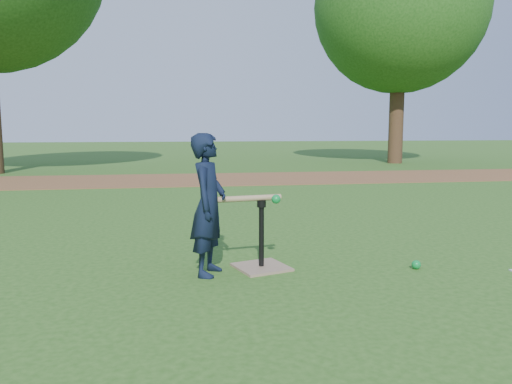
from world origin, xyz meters
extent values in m
plane|color=#285116|center=(0.00, 0.00, 0.00)|extent=(80.00, 80.00, 0.00)
cube|color=brown|center=(0.00, 7.50, 0.01)|extent=(24.00, 3.00, 0.01)
imported|color=black|center=(-0.87, -0.34, 0.60)|extent=(0.42, 0.51, 1.20)
sphere|color=#0C8634|center=(0.96, -0.48, 0.04)|extent=(0.08, 0.08, 0.08)
cube|color=#90745B|center=(-0.40, -0.24, 0.01)|extent=(0.54, 0.54, 0.02)
cylinder|color=black|center=(-0.40, -0.24, 0.30)|extent=(0.05, 0.05, 0.55)
cylinder|color=black|center=(-0.40, -0.24, 0.58)|extent=(0.08, 0.08, 0.06)
cylinder|color=tan|center=(-0.52, -0.26, 0.64)|extent=(0.60, 0.15, 0.05)
sphere|color=tan|center=(-0.82, -0.30, 0.64)|extent=(0.06, 0.06, 0.06)
sphere|color=#0C8634|center=(-0.28, -0.33, 0.64)|extent=(0.08, 0.08, 0.08)
cylinder|color=#382316|center=(6.50, 12.00, 1.71)|extent=(0.50, 0.50, 3.42)
sphere|color=#285B19|center=(6.50, 12.00, 5.30)|extent=(5.80, 5.80, 5.80)
camera|label=1|loc=(-1.14, -4.51, 1.25)|focal=35.00mm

